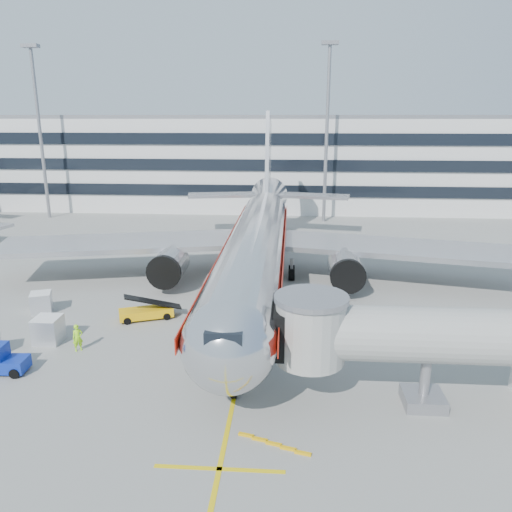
# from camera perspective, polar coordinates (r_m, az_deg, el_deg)

# --- Properties ---
(ground) EXTENTS (180.00, 180.00, 0.00)m
(ground) POSITION_cam_1_polar(r_m,az_deg,el_deg) (36.50, -1.08, -9.28)
(ground) COLOR gray
(ground) RESTS_ON ground
(lead_in_line) EXTENTS (0.25, 70.00, 0.01)m
(lead_in_line) POSITION_cam_1_polar(r_m,az_deg,el_deg) (45.73, 0.04, -3.99)
(lead_in_line) COLOR #DDBB0B
(lead_in_line) RESTS_ON ground
(stop_bar) EXTENTS (6.00, 0.25, 0.01)m
(stop_bar) POSITION_cam_1_polar(r_m,az_deg,el_deg) (24.61, -4.22, -23.11)
(stop_bar) COLOR #DDBB0B
(stop_bar) RESTS_ON ground
(main_jet) EXTENTS (50.95, 48.70, 16.06)m
(main_jet) POSITION_cam_1_polar(r_m,az_deg,el_deg) (46.15, 0.19, 1.68)
(main_jet) COLOR silver
(main_jet) RESTS_ON ground
(jet_bridge) EXTENTS (17.80, 4.50, 7.00)m
(jet_bridge) POSITION_cam_1_polar(r_m,az_deg,el_deg) (28.98, 22.40, -9.02)
(jet_bridge) COLOR silver
(jet_bridge) RESTS_ON ground
(terminal) EXTENTS (150.00, 24.25, 15.60)m
(terminal) POSITION_cam_1_polar(r_m,az_deg,el_deg) (91.27, 2.18, 10.90)
(terminal) COLOR silver
(terminal) RESTS_ON ground
(light_mast_west) EXTENTS (2.40, 1.20, 25.45)m
(light_mast_west) POSITION_cam_1_polar(r_m,az_deg,el_deg) (84.04, -23.59, 14.08)
(light_mast_west) COLOR gray
(light_mast_west) RESTS_ON ground
(light_mast_centre) EXTENTS (2.40, 1.20, 25.45)m
(light_mast_centre) POSITION_cam_1_polar(r_m,az_deg,el_deg) (75.12, 8.14, 15.14)
(light_mast_centre) COLOR gray
(light_mast_centre) RESTS_ON ground
(belt_loader) EXTENTS (4.42, 2.90, 2.08)m
(belt_loader) POSITION_cam_1_polar(r_m,az_deg,el_deg) (40.34, -12.44, -6.25)
(belt_loader) COLOR #EBAC09
(belt_loader) RESTS_ON ground
(baggage_tug) EXTENTS (2.54, 1.68, 1.87)m
(baggage_tug) POSITION_cam_1_polar(r_m,az_deg,el_deg) (35.22, -26.89, -10.61)
(baggage_tug) COLOR #0E289A
(baggage_tug) RESTS_ON ground
(cargo_container_right) EXTENTS (2.01, 2.01, 1.66)m
(cargo_container_right) POSITION_cam_1_polar(r_m,az_deg,el_deg) (44.22, -23.33, -4.89)
(cargo_container_right) COLOR silver
(cargo_container_right) RESTS_ON ground
(cargo_container_front) EXTENTS (1.77, 1.77, 1.86)m
(cargo_container_front) POSITION_cam_1_polar(r_m,az_deg,el_deg) (38.33, -22.66, -7.77)
(cargo_container_front) COLOR silver
(cargo_container_front) RESTS_ON ground
(ramp_worker) EXTENTS (0.82, 0.77, 1.89)m
(ramp_worker) POSITION_cam_1_polar(r_m,az_deg,el_deg) (36.26, -19.71, -8.79)
(ramp_worker) COLOR #A5FF1A
(ramp_worker) RESTS_ON ground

